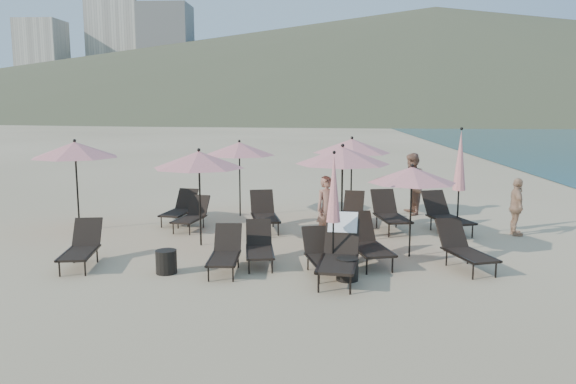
# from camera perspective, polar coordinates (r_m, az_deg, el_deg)

# --- Properties ---
(ground) EXTENTS (800.00, 800.00, 0.00)m
(ground) POSITION_cam_1_polar(r_m,az_deg,el_deg) (11.77, 5.37, -7.97)
(ground) COLOR #D6BA8C
(ground) RESTS_ON ground
(volcanic_headland) EXTENTS (690.00, 690.00, 55.00)m
(volcanic_headland) POSITION_cam_1_polar(r_m,az_deg,el_deg) (322.82, 16.49, 12.53)
(volcanic_headland) COLOR brown
(volcanic_headland) RESTS_ON ground
(hotel_skyline) EXTENTS (109.00, 82.00, 55.00)m
(hotel_skyline) POSITION_cam_1_polar(r_m,az_deg,el_deg) (298.16, -15.34, 12.48)
(hotel_skyline) COLOR beige
(hotel_skyline) RESTS_ON ground
(lounger_0) EXTENTS (0.83, 1.66, 0.91)m
(lounger_0) POSITION_cam_1_polar(r_m,az_deg,el_deg) (12.73, -20.23, -5.20)
(lounger_0) COLOR black
(lounger_0) RESTS_ON ground
(lounger_1) EXTENTS (0.63, 1.54, 0.87)m
(lounger_1) POSITION_cam_1_polar(r_m,az_deg,el_deg) (11.66, -6.40, -6.06)
(lounger_1) COLOR black
(lounger_1) RESTS_ON ground
(lounger_2) EXTENTS (0.77, 1.57, 0.86)m
(lounger_2) POSITION_cam_1_polar(r_m,az_deg,el_deg) (12.11, -2.92, -5.47)
(lounger_2) COLOR black
(lounger_2) RESTS_ON ground
(lounger_3) EXTENTS (0.93, 1.99, 1.19)m
(lounger_3) POSITION_cam_1_polar(r_m,az_deg,el_deg) (11.17, 5.27, -5.85)
(lounger_3) COLOR black
(lounger_3) RESTS_ON ground
(lounger_4) EXTENTS (1.07, 1.86, 1.01)m
(lounger_4) POSITION_cam_1_polar(r_m,az_deg,el_deg) (12.28, 8.01, -5.02)
(lounger_4) COLOR black
(lounger_4) RESTS_ON ground
(lounger_5) EXTENTS (1.08, 1.74, 0.94)m
(lounger_5) POSITION_cam_1_polar(r_m,az_deg,el_deg) (12.36, 17.45, -5.42)
(lounger_5) COLOR black
(lounger_5) RESTS_ON ground
(lounger_6) EXTENTS (0.86, 1.67, 0.92)m
(lounger_6) POSITION_cam_1_polar(r_m,az_deg,el_deg) (16.60, -10.90, -1.63)
(lounger_6) COLOR black
(lounger_6) RESTS_ON ground
(lounger_7) EXTENTS (0.85, 1.58, 0.86)m
(lounger_7) POSITION_cam_1_polar(r_m,az_deg,el_deg) (15.70, -9.73, -2.29)
(lounger_7) COLOR black
(lounger_7) RESTS_ON ground
(lounger_8) EXTENTS (1.01, 1.84, 1.00)m
(lounger_8) POSITION_cam_1_polar(r_m,az_deg,el_deg) (15.43, -2.43, -2.11)
(lounger_8) COLOR black
(lounger_8) RESTS_ON ground
(lounger_9) EXTENTS (0.86, 1.64, 0.90)m
(lounger_9) POSITION_cam_1_polar(r_m,az_deg,el_deg) (16.15, 6.49, -1.85)
(lounger_9) COLOR black
(lounger_9) RESTS_ON ground
(lounger_10) EXTENTS (1.00, 1.88, 1.03)m
(lounger_10) POSITION_cam_1_polar(r_m,az_deg,el_deg) (15.60, 10.29, -2.08)
(lounger_10) COLOR black
(lounger_10) RESTS_ON ground
(lounger_11) EXTENTS (1.22, 1.91, 1.03)m
(lounger_11) POSITION_cam_1_polar(r_m,az_deg,el_deg) (15.72, 15.74, -2.19)
(lounger_11) COLOR black
(lounger_11) RESTS_ON ground
(lounger_12) EXTENTS (0.91, 1.56, 0.85)m
(lounger_12) POSITION_cam_1_polar(r_m,az_deg,el_deg) (11.51, 3.43, -6.29)
(lounger_12) COLOR black
(lounger_12) RESTS_ON ground
(umbrella_open_0) EXTENTS (2.21, 2.21, 2.38)m
(umbrella_open_0) POSITION_cam_1_polar(r_m,az_deg,el_deg) (13.59, -9.03, 3.26)
(umbrella_open_0) COLOR black
(umbrella_open_0) RESTS_ON ground
(umbrella_open_1) EXTENTS (2.30, 2.30, 2.47)m
(umbrella_open_1) POSITION_cam_1_polar(r_m,az_deg,el_deg) (13.65, 5.56, 3.71)
(umbrella_open_1) COLOR black
(umbrella_open_1) RESTS_ON ground
(umbrella_open_2) EXTENTS (1.96, 1.96, 2.11)m
(umbrella_open_2) POSITION_cam_1_polar(r_m,az_deg,el_deg) (12.73, 12.48, 1.71)
(umbrella_open_2) COLOR black
(umbrella_open_2) RESTS_ON ground
(umbrella_open_3) EXTENTS (2.19, 2.19, 2.35)m
(umbrella_open_3) POSITION_cam_1_polar(r_m,az_deg,el_deg) (17.17, -4.96, 4.40)
(umbrella_open_3) COLOR black
(umbrella_open_3) RESTS_ON ground
(umbrella_open_4) EXTENTS (2.31, 2.31, 2.48)m
(umbrella_open_4) POSITION_cam_1_polar(r_m,az_deg,el_deg) (16.79, 6.50, 4.67)
(umbrella_open_4) COLOR black
(umbrella_open_4) RESTS_ON ground
(umbrella_open_5) EXTENTS (2.32, 2.32, 2.49)m
(umbrella_open_5) POSITION_cam_1_polar(r_m,az_deg,el_deg) (16.20, -20.82, 4.03)
(umbrella_open_5) COLOR black
(umbrella_open_5) RESTS_ON ground
(umbrella_closed_0) EXTENTS (0.29, 0.29, 2.50)m
(umbrella_closed_0) POSITION_cam_1_polar(r_m,az_deg,el_deg) (11.19, 4.67, 0.32)
(umbrella_closed_0) COLOR black
(umbrella_closed_0) RESTS_ON ground
(umbrella_closed_1) EXTENTS (0.33, 0.33, 2.84)m
(umbrella_closed_1) POSITION_cam_1_polar(r_m,az_deg,el_deg) (15.07, 17.08, 3.03)
(umbrella_closed_1) COLOR black
(umbrella_closed_1) RESTS_ON ground
(side_table_0) EXTENTS (0.43, 0.43, 0.48)m
(side_table_0) POSITION_cam_1_polar(r_m,az_deg,el_deg) (11.75, -12.26, -6.94)
(side_table_0) COLOR black
(side_table_0) RESTS_ON ground
(side_table_1) EXTENTS (0.43, 0.43, 0.44)m
(side_table_1) POSITION_cam_1_polar(r_m,az_deg,el_deg) (11.11, 6.04, -7.80)
(side_table_1) COLOR black
(side_table_1) RESTS_ON ground
(beachgoer_a) EXTENTS (0.72, 0.62, 1.66)m
(beachgoer_a) POSITION_cam_1_polar(r_m,az_deg,el_deg) (14.03, 4.01, -1.73)
(beachgoer_a) COLOR #A7705B
(beachgoer_a) RESTS_ON ground
(beachgoer_b) EXTENTS (0.85, 1.03, 1.93)m
(beachgoer_b) POSITION_cam_1_polar(r_m,az_deg,el_deg) (17.88, 12.45, 0.80)
(beachgoer_b) COLOR #97664E
(beachgoer_b) RESTS_ON ground
(beachgoer_c) EXTENTS (0.43, 0.91, 1.52)m
(beachgoer_c) POSITION_cam_1_polar(r_m,az_deg,el_deg) (15.84, 22.20, -1.41)
(beachgoer_c) COLOR tan
(beachgoer_c) RESTS_ON ground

